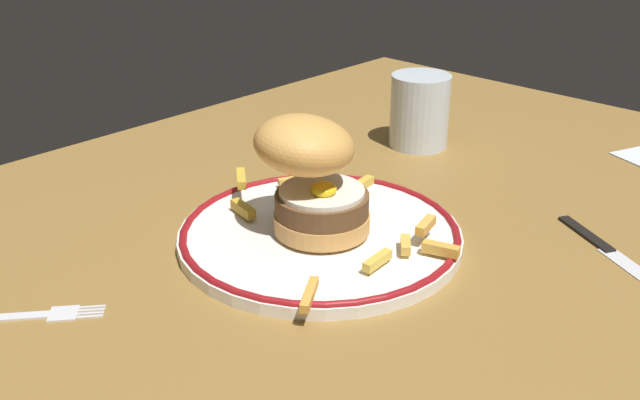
% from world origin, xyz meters
% --- Properties ---
extents(ground_plane, '(1.35, 0.85, 0.04)m').
position_xyz_m(ground_plane, '(0.00, 0.00, -0.02)').
color(ground_plane, olive).
extents(dinner_plate, '(0.29, 0.29, 0.02)m').
position_xyz_m(dinner_plate, '(0.03, -0.01, 0.01)').
color(dinner_plate, white).
rests_on(dinner_plate, ground_plane).
extents(burger, '(0.14, 0.14, 0.12)m').
position_xyz_m(burger, '(0.02, -0.01, 0.08)').
color(burger, '#D6984E').
rests_on(burger, dinner_plate).
extents(fries_pile, '(0.24, 0.27, 0.03)m').
position_xyz_m(fries_pile, '(0.06, -0.01, 0.02)').
color(fries_pile, gold).
rests_on(fries_pile, dinner_plate).
extents(water_glass, '(0.08, 0.08, 0.10)m').
position_xyz_m(water_glass, '(0.32, 0.08, 0.04)').
color(water_glass, silver).
rests_on(water_glass, ground_plane).
extents(fork, '(0.12, 0.10, 0.00)m').
position_xyz_m(fork, '(-0.24, 0.08, 0.00)').
color(fork, silver).
rests_on(fork, ground_plane).
extents(knife, '(0.10, 0.16, 0.01)m').
position_xyz_m(knife, '(0.21, -0.23, 0.00)').
color(knife, black).
rests_on(knife, ground_plane).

